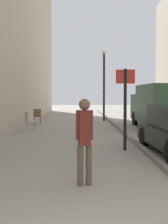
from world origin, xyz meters
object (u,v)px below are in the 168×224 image
pedestrian_main_foreground (85,136)px  street_sign_post (125,102)px  delivery_van (159,105)px  lamp_post (104,81)px  cafe_chair_by_doorway (37,115)px  cafe_chair_near_window (29,120)px

pedestrian_main_foreground → street_sign_post: size_ratio=0.65×
pedestrian_main_foreground → delivery_van: 10.90m
lamp_post → cafe_chair_by_doorway: lamp_post is taller
pedestrian_main_foreground → cafe_chair_by_doorway: size_ratio=1.80×
street_sign_post → lamp_post: bearing=-84.2°
delivery_van → street_sign_post: size_ratio=2.04×
delivery_van → lamp_post: size_ratio=1.12×
lamp_post → street_sign_post: bearing=-91.1°
pedestrian_main_foreground → delivery_van: delivery_van is taller
street_sign_post → cafe_chair_near_window: size_ratio=2.77×
pedestrian_main_foreground → street_sign_post: 4.05m
lamp_post → cafe_chair_near_window: bearing=-125.6°
street_sign_post → lamp_post: 11.10m
pedestrian_main_foreground → lamp_post: 14.99m
pedestrian_main_foreground → street_sign_post: bearing=60.4°
pedestrian_main_foreground → delivery_van: (4.09, 10.10, 0.27)m
street_sign_post → cafe_chair_near_window: bearing=-46.1°
cafe_chair_near_window → cafe_chair_by_doorway: size_ratio=1.00×
street_sign_post → cafe_chair_near_window: (-3.94, 5.23, -1.00)m
cafe_chair_near_window → lamp_post: bearing=117.5°
lamp_post → cafe_chair_near_window: lamp_post is taller
delivery_van → cafe_chair_near_window: (-6.68, -1.10, -0.70)m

